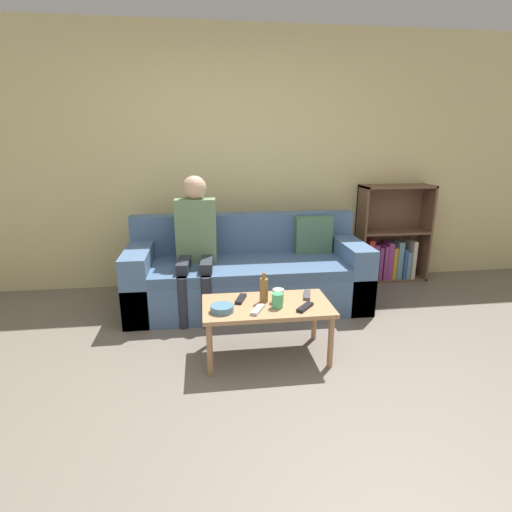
{
  "coord_description": "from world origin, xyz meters",
  "views": [
    {
      "loc": [
        -0.34,
        -1.92,
        1.52
      ],
      "look_at": [
        0.07,
        1.13,
        0.62
      ],
      "focal_mm": 28.0,
      "sensor_mm": 36.0,
      "label": 1
    }
  ],
  "objects": [
    {
      "name": "wall_back",
      "position": [
        0.0,
        2.32,
        1.3
      ],
      "size": [
        12.0,
        0.06,
        2.6
      ],
      "color": "beige",
      "rests_on": "ground_plane"
    },
    {
      "name": "bottle",
      "position": [
        0.07,
        0.7,
        0.5
      ],
      "size": [
        0.06,
        0.06,
        0.22
      ],
      "color": "olive",
      "rests_on": "coffee_table"
    },
    {
      "name": "tv_remote_2",
      "position": [
        0.0,
        0.55,
        0.42
      ],
      "size": [
        0.12,
        0.17,
        0.02
      ],
      "rotation": [
        0.0,
        0.0,
        -0.47
      ],
      "color": "#B7B7BC",
      "rests_on": "coffee_table"
    },
    {
      "name": "bookshelf",
      "position": [
        1.71,
        2.16,
        0.39
      ],
      "size": [
        0.78,
        0.28,
        1.06
      ],
      "color": "brown",
      "rests_on": "ground_plane"
    },
    {
      "name": "cup_near",
      "position": [
        0.17,
        0.68,
        0.45
      ],
      "size": [
        0.08,
        0.08,
        0.1
      ],
      "color": "silver",
      "rests_on": "coffee_table"
    },
    {
      "name": "coffee_table",
      "position": [
        0.08,
        0.66,
        0.36
      ],
      "size": [
        0.9,
        0.49,
        0.41
      ],
      "color": "#A87F56",
      "rests_on": "ground_plane"
    },
    {
      "name": "couch",
      "position": [
        0.06,
        1.64,
        0.29
      ],
      "size": [
        2.18,
        0.85,
        0.83
      ],
      "color": "#4C6B93",
      "rests_on": "ground_plane"
    },
    {
      "name": "snack_bowl",
      "position": [
        -0.24,
        0.57,
        0.43
      ],
      "size": [
        0.16,
        0.16,
        0.05
      ],
      "color": "teal",
      "rests_on": "coffee_table"
    },
    {
      "name": "tv_remote_1",
      "position": [
        0.33,
        0.54,
        0.42
      ],
      "size": [
        0.15,
        0.16,
        0.02
      ],
      "rotation": [
        0.0,
        0.0,
        -0.72
      ],
      "color": "black",
      "rests_on": "coffee_table"
    },
    {
      "name": "cup_far",
      "position": [
        0.14,
        0.59,
        0.46
      ],
      "size": [
        0.08,
        0.08,
        0.1
      ],
      "color": "#4CB77A",
      "rests_on": "coffee_table"
    },
    {
      "name": "tv_remote_3",
      "position": [
        -0.09,
        0.75,
        0.42
      ],
      "size": [
        0.1,
        0.18,
        0.02
      ],
      "rotation": [
        0.0,
        0.0,
        -0.34
      ],
      "color": "black",
      "rests_on": "coffee_table"
    },
    {
      "name": "tv_remote_0",
      "position": [
        0.4,
        0.76,
        0.42
      ],
      "size": [
        0.09,
        0.18,
        0.02
      ],
      "rotation": [
        0.0,
        0.0,
        -0.28
      ],
      "color": "#47474C",
      "rests_on": "coffee_table"
    },
    {
      "name": "ground_plane",
      "position": [
        0.0,
        0.0,
        0.0
      ],
      "size": [
        22.0,
        22.0,
        0.0
      ],
      "primitive_type": "plane",
      "color": "#70665B"
    },
    {
      "name": "person_adult",
      "position": [
        -0.41,
        1.57,
        0.71
      ],
      "size": [
        0.37,
        0.62,
        1.22
      ],
      "rotation": [
        0.0,
        0.0,
        -0.06
      ],
      "color": "#282D38",
      "rests_on": "ground_plane"
    }
  ]
}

